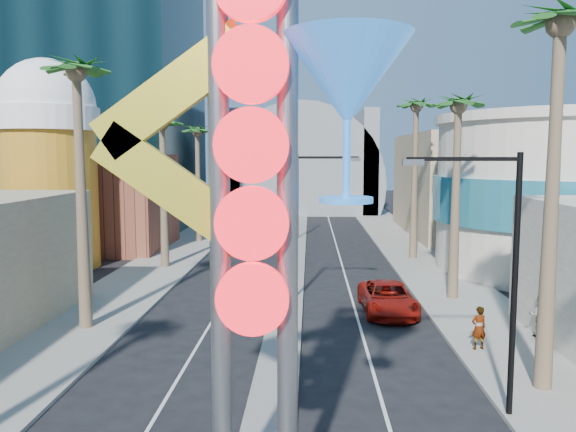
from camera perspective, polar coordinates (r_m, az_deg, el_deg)
The scene contains 21 objects.
sidewalk_west at distance 45.42m, azimuth -11.38°, elevation -3.88°, with size 5.00×100.00×0.15m, color gray.
sidewalk_east at distance 44.93m, azimuth 12.95°, elevation -4.02°, with size 5.00×100.00×0.15m, color gray.
median at distance 47.12m, azimuth 0.82°, elevation -3.39°, with size 1.60×84.00×0.15m, color gray.
brick_filler_west at distance 49.67m, azimuth -17.97°, elevation 1.36°, with size 10.00×10.00×8.00m, color brown.
filler_east at distance 58.44m, azimuth 16.99°, elevation 3.06°, with size 10.00×20.00×10.00m, color tan.
beer_mug at distance 42.52m, azimuth -23.14°, elevation 5.60°, with size 7.00×7.00×14.50m.
turquoise_building at distance 42.06m, azimuth 25.87°, elevation 1.93°, with size 16.60×16.60×10.60m.
canopy at distance 80.54m, azimuth 1.43°, elevation 3.61°, with size 22.00×16.00×22.00m.
neon_sign at distance 11.43m, azimuth 0.52°, elevation 3.19°, with size 6.53×2.60×12.55m.
streetlight_0 at distance 28.62m, azimuth 1.02°, elevation 0.11°, with size 3.79×0.25×8.00m.
streetlight_1 at distance 52.56m, azimuth 0.39°, elevation 2.87°, with size 3.79×0.25×8.00m.
streetlight_2 at distance 17.63m, azimuth 20.67°, elevation -4.25°, with size 3.45×0.25×8.00m.
palm_1 at distance 26.64m, azimuth -20.66°, elevation 12.08°, with size 2.40×2.40×12.70m.
palm_2 at distance 39.80m, azimuth -12.67°, elevation 8.30°, with size 2.40×2.40×11.20m.
palm_3 at distance 51.49m, azimuth -9.21°, elevation 7.85°, with size 2.40×2.40×11.20m.
palm_5 at distance 20.33m, azimuth 25.86°, elevation 15.10°, with size 2.40×2.40×13.20m.
palm_6 at distance 31.51m, azimuth 16.90°, elevation 9.60°, with size 2.40×2.40×11.70m.
palm_7 at distance 43.26m, azimuth 12.89°, elevation 9.89°, with size 2.40×2.40×12.70m.
red_pickup at distance 28.98m, azimuth 10.09°, elevation -8.20°, with size 2.52×5.46×1.52m, color #A0150C.
pedestrian_a at distance 24.14m, azimuth 18.81°, elevation -10.70°, with size 0.64×0.42×1.76m, color gray.
pedestrian_b at distance 26.65m, azimuth 24.21°, elevation -9.23°, with size 0.90×0.70×1.85m, color gray.
Camera 1 is at (1.16, -8.45, 7.90)m, focal length 35.00 mm.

